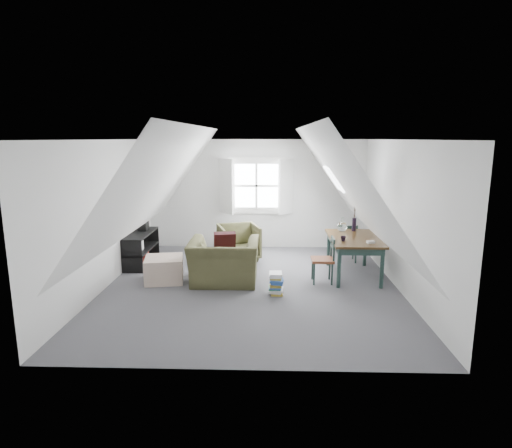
{
  "coord_description": "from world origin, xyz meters",
  "views": [
    {
      "loc": [
        0.31,
        -7.07,
        2.52
      ],
      "look_at": [
        0.06,
        0.6,
        0.98
      ],
      "focal_mm": 30.0,
      "sensor_mm": 36.0,
      "label": 1
    }
  ],
  "objects_px": {
    "ottoman": "(164,269)",
    "dining_table": "(354,242)",
    "dining_chair_near": "(324,259)",
    "magazine_stack": "(276,283)",
    "media_shelf": "(140,250)",
    "armchair_near": "(224,283)",
    "dining_chair_far": "(348,242)",
    "armchair_far": "(239,259)"
  },
  "relations": [
    {
      "from": "ottoman",
      "to": "magazine_stack",
      "type": "xyz_separation_m",
      "value": [
        2.0,
        -0.59,
        -0.04
      ]
    },
    {
      "from": "armchair_far",
      "to": "dining_table",
      "type": "distance_m",
      "value": 2.52
    },
    {
      "from": "ottoman",
      "to": "dining_chair_near",
      "type": "relative_size",
      "value": 0.8
    },
    {
      "from": "armchair_far",
      "to": "dining_table",
      "type": "xyz_separation_m",
      "value": [
        2.2,
        -1.04,
        0.64
      ]
    },
    {
      "from": "armchair_near",
      "to": "dining_chair_far",
      "type": "height_order",
      "value": "dining_chair_far"
    },
    {
      "from": "armchair_near",
      "to": "dining_table",
      "type": "relative_size",
      "value": 0.81
    },
    {
      "from": "dining_chair_far",
      "to": "magazine_stack",
      "type": "height_order",
      "value": "dining_chair_far"
    },
    {
      "from": "media_shelf",
      "to": "magazine_stack",
      "type": "bearing_deg",
      "value": -26.41
    },
    {
      "from": "ottoman",
      "to": "magazine_stack",
      "type": "relative_size",
      "value": 1.82
    },
    {
      "from": "dining_chair_near",
      "to": "magazine_stack",
      "type": "xyz_separation_m",
      "value": [
        -0.86,
        -0.62,
        -0.25
      ]
    },
    {
      "from": "dining_chair_far",
      "to": "media_shelf",
      "type": "distance_m",
      "value": 4.25
    },
    {
      "from": "dining_chair_far",
      "to": "magazine_stack",
      "type": "relative_size",
      "value": 2.21
    },
    {
      "from": "ottoman",
      "to": "dining_chair_near",
      "type": "distance_m",
      "value": 2.86
    },
    {
      "from": "dining_chair_far",
      "to": "media_shelf",
      "type": "height_order",
      "value": "dining_chair_far"
    },
    {
      "from": "armchair_far",
      "to": "magazine_stack",
      "type": "relative_size",
      "value": 2.29
    },
    {
      "from": "armchair_near",
      "to": "dining_chair_near",
      "type": "height_order",
      "value": "dining_chair_near"
    },
    {
      "from": "dining_chair_far",
      "to": "media_shelf",
      "type": "relative_size",
      "value": 0.63
    },
    {
      "from": "dining_chair_near",
      "to": "dining_table",
      "type": "bearing_deg",
      "value": 113.89
    },
    {
      "from": "dining_table",
      "to": "dining_chair_far",
      "type": "bearing_deg",
      "value": 86.17
    },
    {
      "from": "magazine_stack",
      "to": "armchair_near",
      "type": "bearing_deg",
      "value": 150.19
    },
    {
      "from": "armchair_near",
      "to": "armchair_far",
      "type": "height_order",
      "value": "armchair_near"
    },
    {
      "from": "dining_chair_near",
      "to": "magazine_stack",
      "type": "distance_m",
      "value": 1.08
    },
    {
      "from": "ottoman",
      "to": "magazine_stack",
      "type": "bearing_deg",
      "value": -16.49
    },
    {
      "from": "media_shelf",
      "to": "magazine_stack",
      "type": "xyz_separation_m",
      "value": [
        2.73,
        -1.6,
        -0.11
      ]
    },
    {
      "from": "dining_chair_near",
      "to": "media_shelf",
      "type": "bearing_deg",
      "value": -114.64
    },
    {
      "from": "ottoman",
      "to": "media_shelf",
      "type": "bearing_deg",
      "value": 126.04
    },
    {
      "from": "dining_table",
      "to": "dining_chair_far",
      "type": "height_order",
      "value": "dining_chair_far"
    },
    {
      "from": "dining_chair_far",
      "to": "dining_chair_near",
      "type": "xyz_separation_m",
      "value": [
        -0.65,
        -1.33,
        0.01
      ]
    },
    {
      "from": "armchair_near",
      "to": "magazine_stack",
      "type": "height_order",
      "value": "armchair_near"
    },
    {
      "from": "armchair_far",
      "to": "magazine_stack",
      "type": "distance_m",
      "value": 2.19
    },
    {
      "from": "armchair_far",
      "to": "media_shelf",
      "type": "distance_m",
      "value": 2.04
    },
    {
      "from": "media_shelf",
      "to": "armchair_near",
      "type": "bearing_deg",
      "value": -26.68
    },
    {
      "from": "dining_table",
      "to": "dining_chair_near",
      "type": "distance_m",
      "value": 0.73
    },
    {
      "from": "ottoman",
      "to": "dining_chair_near",
      "type": "bearing_deg",
      "value": 0.49
    },
    {
      "from": "armchair_near",
      "to": "magazine_stack",
      "type": "bearing_deg",
      "value": 150.31
    },
    {
      "from": "ottoman",
      "to": "dining_chair_far",
      "type": "distance_m",
      "value": 3.76
    },
    {
      "from": "armchair_far",
      "to": "dining_chair_near",
      "type": "height_order",
      "value": "dining_chair_near"
    },
    {
      "from": "ottoman",
      "to": "dining_table",
      "type": "distance_m",
      "value": 3.49
    },
    {
      "from": "ottoman",
      "to": "media_shelf",
      "type": "height_order",
      "value": "media_shelf"
    },
    {
      "from": "armchair_far",
      "to": "dining_table",
      "type": "height_order",
      "value": "dining_table"
    },
    {
      "from": "armchair_near",
      "to": "media_shelf",
      "type": "distance_m",
      "value": 2.13
    },
    {
      "from": "ottoman",
      "to": "magazine_stack",
      "type": "distance_m",
      "value": 2.08
    }
  ]
}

